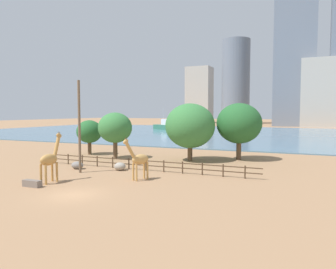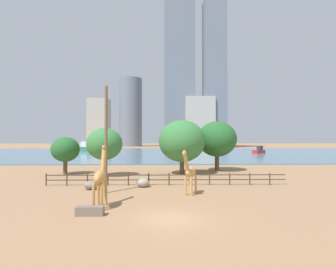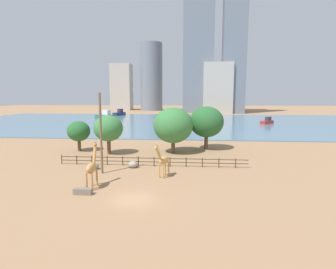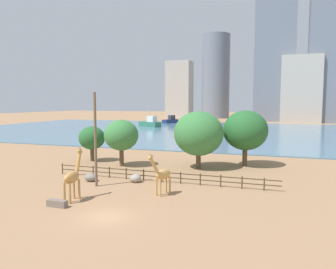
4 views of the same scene
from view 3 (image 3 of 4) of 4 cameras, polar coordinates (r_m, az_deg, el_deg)
The scene contains 21 objects.
ground_plane at distance 103.53m, azimuth 1.97°, elevation 2.89°, with size 400.00×400.00×0.00m, color #9E7551.
harbor_water at distance 100.53m, azimuth 1.89°, elevation 2.79°, with size 180.00×86.00×0.20m, color slate.
giraffe_tall at distance 31.16m, azimuth -1.04°, elevation -5.68°, with size 1.74×2.93×4.22m.
giraffe_companion at distance 28.67m, azimuth -16.24°, elevation -6.87°, with size 0.85×2.85×4.74m.
utility_pole at distance 33.16m, azimuth -14.40°, elevation 0.15°, with size 0.28×0.28×10.00m, color brown.
boulder_near_fence at distance 35.92m, azimuth -7.69°, elevation -6.47°, with size 1.32×1.19×0.89m, color gray.
boulder_by_pole at distance 36.22m, azimuth -15.92°, elevation -6.61°, with size 1.48×1.15×0.86m, color gray.
feeding_trough at distance 27.54m, azimuth -18.02°, elevation -11.70°, with size 1.80×0.60×0.60m, color #72665B.
enclosure_fence at distance 36.45m, azimuth -4.03°, elevation -5.69°, with size 26.12×0.14×1.30m.
tree_left_large at distance 44.35m, azimuth -12.85°, elevation 1.30°, with size 4.80×4.80×6.52m.
tree_center_broad at distance 48.38m, azimuth -18.88°, elevation 0.65°, with size 3.93×3.93×5.32m.
tree_right_tall at distance 44.18m, azimuth 1.13°, elevation 1.99°, with size 6.66×6.66×7.74m.
tree_left_small at distance 47.82m, azimuth 8.38°, elevation 2.71°, with size 6.16×6.16×7.81m.
boat_ferry at distance 98.36m, azimuth 20.78°, elevation 2.68°, with size 5.40×5.18×2.42m.
boat_sailboat at distance 137.84m, azimuth -10.54°, elevation 4.61°, with size 5.41×7.88×3.27m.
boat_tug at distance 116.34m, azimuth -13.55°, elevation 3.99°, with size 9.22×6.52×7.84m.
skyline_tower_needle at distance 198.49m, azimuth -10.06°, elevation 10.09°, with size 14.50×11.60×33.35m, color #B7B2A8.
skyline_block_central at distance 168.14m, azimuth 6.72°, elevation 22.89°, with size 17.94×9.95×104.88m, color slate.
skyline_tower_glass at distance 164.85m, azimuth 14.29°, elevation 19.78°, with size 12.76×11.20×86.85m, color slate.
skyline_block_left at distance 159.21m, azimuth 10.70°, elevation 9.84°, with size 16.83×12.24×29.19m, color #B7B2A8.
skyline_block_right at distance 189.87m, azimuth -3.62°, elevation 12.32°, with size 15.53×15.53×46.72m, color slate.
Camera 3 is at (5.18, -22.96, 9.46)m, focal length 28.00 mm.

